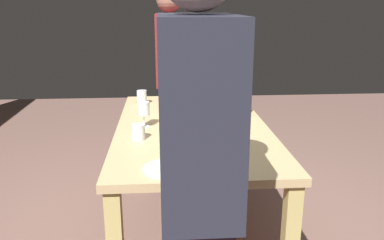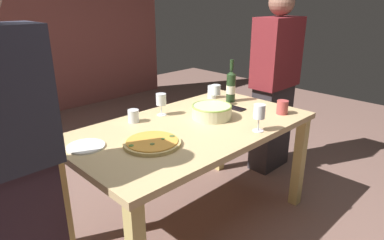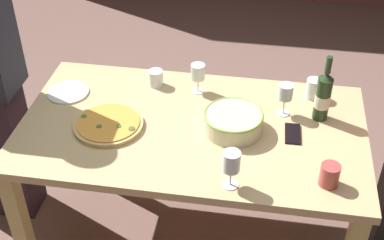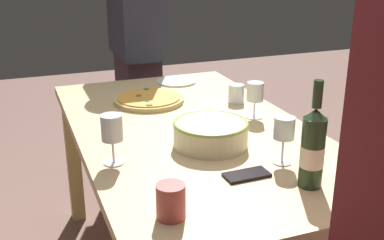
% 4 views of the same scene
% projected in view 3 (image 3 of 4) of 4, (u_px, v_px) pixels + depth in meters
% --- Properties ---
extents(ground_plane, '(8.00, 8.00, 0.00)m').
position_uv_depth(ground_plane, '(192.00, 234.00, 2.92)').
color(ground_plane, '#7B5B51').
extents(dining_table, '(1.60, 0.90, 0.75)m').
position_uv_depth(dining_table, '(192.00, 141.00, 2.52)').
color(dining_table, tan).
rests_on(dining_table, ground).
extents(pizza, '(0.32, 0.32, 0.03)m').
position_uv_depth(pizza, '(108.00, 124.00, 2.46)').
color(pizza, tan).
rests_on(pizza, dining_table).
extents(serving_bowl, '(0.27, 0.27, 0.09)m').
position_uv_depth(serving_bowl, '(233.00, 122.00, 2.41)').
color(serving_bowl, beige).
rests_on(serving_bowl, dining_table).
extents(wine_bottle, '(0.07, 0.07, 0.33)m').
position_uv_depth(wine_bottle, '(323.00, 96.00, 2.44)').
color(wine_bottle, '#233A1E').
rests_on(wine_bottle, dining_table).
extents(wine_glass_near_pizza, '(0.07, 0.07, 0.17)m').
position_uv_depth(wine_glass_near_pizza, '(231.00, 163.00, 2.09)').
color(wine_glass_near_pizza, white).
rests_on(wine_glass_near_pizza, dining_table).
extents(wine_glass_by_bottle, '(0.07, 0.07, 0.16)m').
position_uv_depth(wine_glass_by_bottle, '(285.00, 93.00, 2.48)').
color(wine_glass_by_bottle, white).
rests_on(wine_glass_by_bottle, dining_table).
extents(wine_glass_far_left, '(0.07, 0.07, 0.15)m').
position_uv_depth(wine_glass_far_left, '(198.00, 73.00, 2.63)').
color(wine_glass_far_left, white).
rests_on(wine_glass_far_left, dining_table).
extents(cup_amber, '(0.07, 0.07, 0.10)m').
position_uv_depth(cup_amber, '(313.00, 88.00, 2.62)').
color(cup_amber, white).
rests_on(cup_amber, dining_table).
extents(cup_ceramic, '(0.07, 0.07, 0.08)m').
position_uv_depth(cup_ceramic, '(156.00, 78.00, 2.72)').
color(cup_ceramic, white).
rests_on(cup_ceramic, dining_table).
extents(cup_spare, '(0.08, 0.08, 0.10)m').
position_uv_depth(cup_spare, '(330.00, 175.00, 2.13)').
color(cup_spare, '#B74845').
rests_on(cup_spare, dining_table).
extents(side_plate, '(0.21, 0.21, 0.01)m').
position_uv_depth(side_plate, '(68.00, 92.00, 2.68)').
color(side_plate, white).
rests_on(side_plate, dining_table).
extents(cell_phone, '(0.07, 0.15, 0.01)m').
position_uv_depth(cell_phone, '(293.00, 134.00, 2.41)').
color(cell_phone, black).
rests_on(cell_phone, dining_table).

